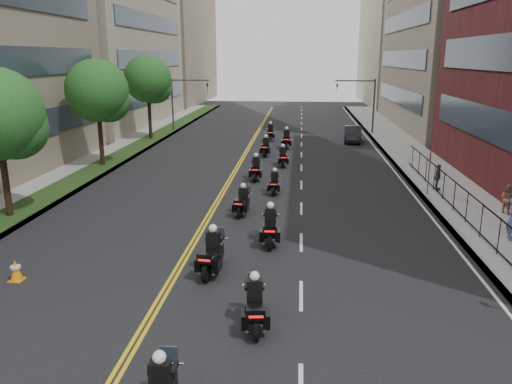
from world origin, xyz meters
TOP-DOWN VIEW (x-y plane):
  - ground at (0.00, 0.00)m, footprint 160.00×160.00m
  - sidewalk_right at (12.00, 25.00)m, footprint 4.00×90.00m
  - sidewalk_left at (-12.00, 25.00)m, footprint 4.00×90.00m
  - grass_strip at (-11.20, 25.00)m, footprint 2.00×90.00m
  - building_right_far at (21.50, 78.00)m, footprint 15.00×28.00m
  - building_left_far at (-22.00, 78.00)m, footprint 16.00×28.00m
  - iron_fence at (11.00, 12.00)m, footprint 0.05×28.00m
  - street_trees at (-11.05, 18.61)m, footprint 4.40×38.40m
  - traffic_signal_right at (9.54, 42.00)m, footprint 4.09×0.20m
  - traffic_signal_left at (-9.54, 42.00)m, footprint 4.09×0.20m
  - motorcycle_1 at (1.83, 2.86)m, footprint 0.69×2.33m
  - motorcycle_2 at (-0.08, 6.54)m, footprint 0.71×2.51m
  - motorcycle_3 at (1.86, 9.75)m, footprint 0.58×2.48m
  - motorcycle_4 at (0.22, 13.71)m, footprint 0.65×2.19m
  - motorcycle_5 at (1.61, 17.90)m, footprint 0.48×2.06m
  - motorcycle_6 at (0.23, 21.15)m, footprint 0.55×2.38m
  - motorcycle_7 at (1.82, 25.48)m, footprint 0.63×2.22m
  - motorcycle_8 at (0.31, 29.29)m, footprint 0.57×2.34m
  - motorcycle_9 at (1.88, 32.89)m, footprint 0.59×2.55m
  - motorcycle_10 at (0.22, 36.88)m, footprint 0.57×2.48m
  - parked_sedan at (8.00, 36.94)m, footprint 1.93×4.51m
  - pedestrian_b at (13.50, 14.66)m, footprint 0.87×0.92m
  - pedestrian_c at (11.20, 19.04)m, footprint 0.71×0.97m
  - traffic_cone at (-7.00, 5.28)m, footprint 0.48×0.48m

SIDE VIEW (x-z plane):
  - ground at x=0.00m, z-range 0.00..0.00m
  - sidewalk_right at x=12.00m, z-range 0.00..0.15m
  - sidewalk_left at x=-12.00m, z-range 0.00..0.15m
  - grass_strip at x=-11.20m, z-range 0.15..0.19m
  - traffic_cone at x=-7.00m, z-range -0.01..0.79m
  - motorcycle_5 at x=1.61m, z-range -0.16..1.36m
  - motorcycle_4 at x=0.22m, z-range -0.17..1.45m
  - motorcycle_7 at x=1.82m, z-range -0.17..1.47m
  - motorcycle_1 at x=1.83m, z-range -0.18..1.54m
  - motorcycle_8 at x=0.31m, z-range -0.18..1.55m
  - motorcycle_6 at x=0.23m, z-range -0.18..1.57m
  - motorcycle_3 at x=1.86m, z-range -0.19..1.64m
  - parked_sedan at x=8.00m, z-range 0.00..1.44m
  - motorcycle_10 at x=0.22m, z-range -0.19..1.64m
  - motorcycle_2 at x=-0.08m, z-range -0.19..1.66m
  - motorcycle_9 at x=1.88m, z-range -0.20..1.69m
  - iron_fence at x=11.00m, z-range 0.15..1.65m
  - pedestrian_b at x=13.50m, z-range 0.15..1.66m
  - pedestrian_c at x=11.20m, z-range 0.15..1.68m
  - traffic_signal_right at x=9.54m, z-range 0.90..6.50m
  - traffic_signal_left at x=-9.54m, z-range 0.90..6.50m
  - street_trees at x=-11.05m, z-range 1.14..9.12m
  - building_right_far at x=21.50m, z-range 0.00..26.00m
  - building_left_far at x=-22.00m, z-range 0.00..26.00m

